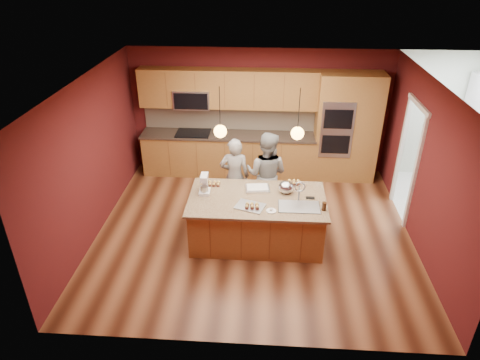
# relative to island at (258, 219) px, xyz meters

# --- Properties ---
(floor) EXTENTS (5.50, 5.50, 0.00)m
(floor) POSITION_rel_island_xyz_m (-0.07, 0.26, -0.43)
(floor) COLOR #421F11
(floor) RESTS_ON ground
(ceiling) EXTENTS (5.50, 5.50, 0.00)m
(ceiling) POSITION_rel_island_xyz_m (-0.07, 0.26, 2.27)
(ceiling) COLOR white
(ceiling) RESTS_ON ground
(wall_back) EXTENTS (5.50, 0.00, 5.50)m
(wall_back) POSITION_rel_island_xyz_m (-0.07, 2.76, 0.92)
(wall_back) COLOR #501516
(wall_back) RESTS_ON ground
(wall_front) EXTENTS (5.50, 0.00, 5.50)m
(wall_front) POSITION_rel_island_xyz_m (-0.07, -2.24, 0.92)
(wall_front) COLOR #501516
(wall_front) RESTS_ON ground
(wall_left) EXTENTS (0.00, 5.00, 5.00)m
(wall_left) POSITION_rel_island_xyz_m (-2.82, 0.26, 0.92)
(wall_left) COLOR #501516
(wall_left) RESTS_ON ground
(wall_right) EXTENTS (0.00, 5.00, 5.00)m
(wall_right) POSITION_rel_island_xyz_m (2.68, 0.26, 0.92)
(wall_right) COLOR #501516
(wall_right) RESTS_ON ground
(cabinet_run) EXTENTS (3.74, 0.64, 2.30)m
(cabinet_run) POSITION_rel_island_xyz_m (-0.75, 2.51, 0.56)
(cabinet_run) COLOR brown
(cabinet_run) RESTS_ON floor
(oven_column) EXTENTS (1.30, 0.62, 2.30)m
(oven_column) POSITION_rel_island_xyz_m (1.77, 2.46, 0.72)
(oven_column) COLOR brown
(oven_column) RESTS_ON floor
(doorway_trim) EXTENTS (0.08, 1.11, 2.20)m
(doorway_trim) POSITION_rel_island_xyz_m (2.66, 1.06, 0.62)
(doorway_trim) COLOR white
(doorway_trim) RESTS_ON wall_right
(pendant_left) EXTENTS (0.20, 0.20, 0.80)m
(pendant_left) POSITION_rel_island_xyz_m (-0.60, 0.00, 1.58)
(pendant_left) COLOR black
(pendant_left) RESTS_ON ceiling
(pendant_right) EXTENTS (0.20, 0.20, 0.80)m
(pendant_right) POSITION_rel_island_xyz_m (0.57, 0.00, 1.58)
(pendant_right) COLOR black
(pendant_right) RESTS_ON ceiling
(island) EXTENTS (2.26, 1.27, 1.21)m
(island) POSITION_rel_island_xyz_m (0.00, 0.00, 0.00)
(island) COLOR brown
(island) RESTS_ON floor
(person_left) EXTENTS (0.56, 0.39, 1.50)m
(person_left) POSITION_rel_island_xyz_m (-0.46, 0.89, 0.32)
(person_left) COLOR black
(person_left) RESTS_ON floor
(person_right) EXTENTS (0.94, 0.82, 1.63)m
(person_right) POSITION_rel_island_xyz_m (0.13, 0.89, 0.39)
(person_right) COLOR slate
(person_right) RESTS_ON floor
(stand_mixer) EXTENTS (0.18, 0.25, 0.34)m
(stand_mixer) POSITION_rel_island_xyz_m (-0.90, 0.13, 0.55)
(stand_mixer) COLOR white
(stand_mixer) RESTS_ON island
(sheet_cake) EXTENTS (0.44, 0.35, 0.05)m
(sheet_cake) POSITION_rel_island_xyz_m (-0.02, 0.30, 0.43)
(sheet_cake) COLOR silver
(sheet_cake) RESTS_ON island
(cooling_rack) EXTENTS (0.52, 0.45, 0.02)m
(cooling_rack) POSITION_rel_island_xyz_m (-0.12, -0.27, 0.42)
(cooling_rack) COLOR #A9ACB0
(cooling_rack) RESTS_ON island
(mixing_bowl) EXTENTS (0.26, 0.26, 0.22)m
(mixing_bowl) POSITION_rel_island_xyz_m (0.46, 0.22, 0.51)
(mixing_bowl) COLOR silver
(mixing_bowl) RESTS_ON island
(plate) EXTENTS (0.16, 0.16, 0.01)m
(plate) POSITION_rel_island_xyz_m (0.22, -0.38, 0.41)
(plate) COLOR white
(plate) RESTS_ON island
(tumbler) EXTENTS (0.07, 0.07, 0.14)m
(tumbler) POSITION_rel_island_xyz_m (1.04, -0.29, 0.48)
(tumbler) COLOR #361F0F
(tumbler) RESTS_ON island
(phone) EXTENTS (0.15, 0.08, 0.01)m
(phone) POSITION_rel_island_xyz_m (0.86, 0.06, 0.41)
(phone) COLOR black
(phone) RESTS_ON island
(cupcakes_left) EXTENTS (0.30, 0.15, 0.07)m
(cupcakes_left) POSITION_rel_island_xyz_m (-0.81, 0.39, 0.44)
(cupcakes_left) COLOR gold
(cupcakes_left) RESTS_ON island
(cupcakes_rack) EXTENTS (0.23, 0.15, 0.07)m
(cupcakes_rack) POSITION_rel_island_xyz_m (-0.09, -0.32, 0.46)
(cupcakes_rack) COLOR gold
(cupcakes_rack) RESTS_ON island
(cupcakes_right) EXTENTS (0.23, 0.16, 0.07)m
(cupcakes_right) POSITION_rel_island_xyz_m (0.61, 0.52, 0.44)
(cupcakes_right) COLOR gold
(cupcakes_right) RESTS_ON island
(dryer) EXTENTS (0.56, 0.57, 0.89)m
(dryer) POSITION_rel_island_xyz_m (4.14, 1.74, 0.02)
(dryer) COLOR white
(dryer) RESTS_ON floor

